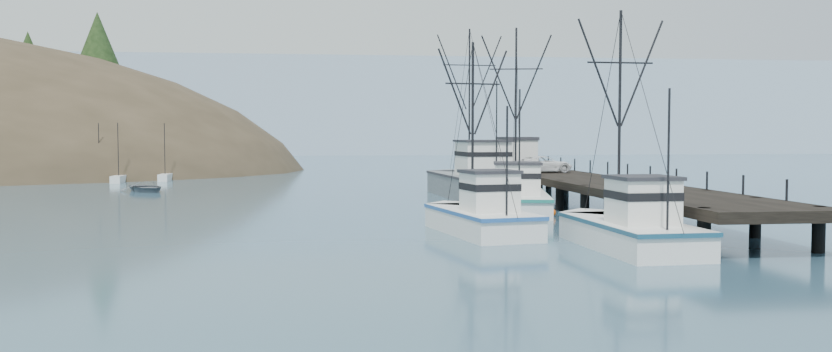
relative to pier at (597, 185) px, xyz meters
The scene contains 12 objects.
ground 21.33m from the pier, 131.19° to the right, with size 400.00×400.00×0.00m, color #2F5269.
pier is the anchor object (origin of this frame).
distant_ridge 154.06m from the pier, 91.49° to the left, with size 360.00×40.00×26.00m, color #9EB2C6.
distant_ridge_far 177.43m from the pier, 107.72° to the left, with size 180.00×25.00×18.00m, color silver.
moored_sailboats 59.24m from the pier, 138.50° to the left, with size 24.58×15.19×6.35m.
trawler_near 18.25m from the pier, 105.79° to the right, with size 3.88×10.81×11.03m.
trawler_mid 15.53m from the pier, 132.40° to the right, with size 4.81×10.19×10.18m.
trawler_far 5.80m from the pier, behind, with size 6.03×12.37×12.43m.
work_vessel 13.22m from the pier, 116.99° to the left, with size 6.04×16.98×13.98m.
pier_shed 18.10m from the pier, 92.61° to the left, with size 3.00×3.20×2.80m.
pickup_truck 10.28m from the pier, 94.57° to the left, with size 2.19×4.76×1.32m, color white.
motorboat 39.56m from the pier, 147.64° to the left, with size 3.56×4.98×1.03m, color slate.
Camera 1 is at (-4.88, -36.03, 5.12)m, focal length 35.00 mm.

